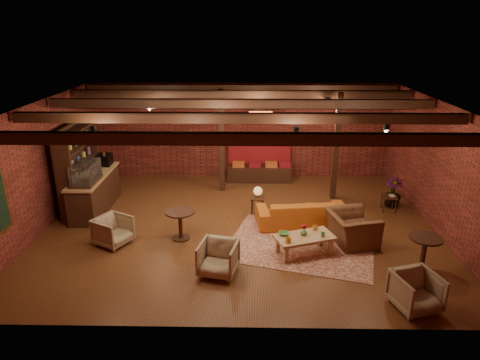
{
  "coord_description": "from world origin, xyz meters",
  "views": [
    {
      "loc": [
        0.2,
        -10.13,
        4.97
      ],
      "look_at": [
        0.01,
        0.2,
        1.22
      ],
      "focal_mm": 32.0,
      "sensor_mm": 36.0,
      "label": 1
    }
  ],
  "objects_px": {
    "sofa": "(302,212)",
    "side_table_lamp": "(258,193)",
    "armchair_b": "(218,257)",
    "armchair_a": "(113,229)",
    "side_table_book": "(389,197)",
    "armchair_far": "(416,290)",
    "plant_tall": "(396,164)",
    "armchair_right": "(352,223)",
    "round_table_right": "(424,248)",
    "coffee_table": "(304,238)",
    "round_table_left": "(180,220)"
  },
  "relations": [
    {
      "from": "armchair_right",
      "to": "side_table_lamp",
      "type": "bearing_deg",
      "value": 39.4
    },
    {
      "from": "round_table_right",
      "to": "plant_tall",
      "type": "xyz_separation_m",
      "value": [
        0.46,
        3.5,
        0.74
      ]
    },
    {
      "from": "sofa",
      "to": "round_table_right",
      "type": "distance_m",
      "value": 3.21
    },
    {
      "from": "armchair_a",
      "to": "armchair_right",
      "type": "height_order",
      "value": "armchair_right"
    },
    {
      "from": "armchair_right",
      "to": "armchair_far",
      "type": "distance_m",
      "value": 2.63
    },
    {
      "from": "armchair_b",
      "to": "armchair_right",
      "type": "distance_m",
      "value": 3.43
    },
    {
      "from": "side_table_lamp",
      "to": "round_table_left",
      "type": "relative_size",
      "value": 1.04
    },
    {
      "from": "armchair_a",
      "to": "armchair_b",
      "type": "xyz_separation_m",
      "value": [
        2.6,
        -1.25,
        0.01
      ]
    },
    {
      "from": "side_table_book",
      "to": "round_table_left",
      "type": "bearing_deg",
      "value": -162.36
    },
    {
      "from": "armchair_b",
      "to": "side_table_book",
      "type": "height_order",
      "value": "armchair_b"
    },
    {
      "from": "sofa",
      "to": "plant_tall",
      "type": "relative_size",
      "value": 0.93
    },
    {
      "from": "sofa",
      "to": "round_table_right",
      "type": "relative_size",
      "value": 2.94
    },
    {
      "from": "sofa",
      "to": "side_table_lamp",
      "type": "bearing_deg",
      "value": -39.17
    },
    {
      "from": "armchair_b",
      "to": "plant_tall",
      "type": "relative_size",
      "value": 0.31
    },
    {
      "from": "side_table_book",
      "to": "armchair_right",
      "type": "bearing_deg",
      "value": -127.9
    },
    {
      "from": "armchair_b",
      "to": "armchair_far",
      "type": "bearing_deg",
      "value": -4.34
    },
    {
      "from": "coffee_table",
      "to": "round_table_right",
      "type": "xyz_separation_m",
      "value": [
        2.45,
        -0.68,
        0.13
      ]
    },
    {
      "from": "round_table_left",
      "to": "plant_tall",
      "type": "bearing_deg",
      "value": 20.08
    },
    {
      "from": "armchair_right",
      "to": "armchair_far",
      "type": "relative_size",
      "value": 1.48
    },
    {
      "from": "sofa",
      "to": "armchair_b",
      "type": "height_order",
      "value": "armchair_b"
    },
    {
      "from": "armchair_b",
      "to": "side_table_lamp",
      "type": "bearing_deg",
      "value": 86.61
    },
    {
      "from": "sofa",
      "to": "armchair_a",
      "type": "height_order",
      "value": "armchair_a"
    },
    {
      "from": "sofa",
      "to": "coffee_table",
      "type": "xyz_separation_m",
      "value": [
        -0.15,
        -1.55,
        0.06
      ]
    },
    {
      "from": "sofa",
      "to": "side_table_lamp",
      "type": "xyz_separation_m",
      "value": [
        -1.15,
        0.73,
        0.24
      ]
    },
    {
      "from": "armchair_b",
      "to": "round_table_right",
      "type": "distance_m",
      "value": 4.35
    },
    {
      "from": "round_table_right",
      "to": "side_table_book",
      "type": "bearing_deg",
      "value": 85.41
    },
    {
      "from": "coffee_table",
      "to": "side_table_book",
      "type": "height_order",
      "value": "coffee_table"
    },
    {
      "from": "round_table_left",
      "to": "armchair_b",
      "type": "distance_m",
      "value": 1.85
    },
    {
      "from": "sofa",
      "to": "round_table_left",
      "type": "bearing_deg",
      "value": 9.09
    },
    {
      "from": "side_table_book",
      "to": "armchair_a",
      "type": "bearing_deg",
      "value": -163.9
    },
    {
      "from": "sofa",
      "to": "armchair_a",
      "type": "xyz_separation_m",
      "value": [
        -4.65,
        -1.16,
        0.04
      ]
    },
    {
      "from": "side_table_book",
      "to": "coffee_table",
      "type": "bearing_deg",
      "value": -137.51
    },
    {
      "from": "armchair_b",
      "to": "plant_tall",
      "type": "height_order",
      "value": "plant_tall"
    },
    {
      "from": "side_table_lamp",
      "to": "plant_tall",
      "type": "distance_m",
      "value": 4.0
    },
    {
      "from": "sofa",
      "to": "armchair_b",
      "type": "bearing_deg",
      "value": 42.91
    },
    {
      "from": "round_table_left",
      "to": "armchair_right",
      "type": "xyz_separation_m",
      "value": [
        4.15,
        -0.11,
        0.01
      ]
    },
    {
      "from": "armchair_right",
      "to": "round_table_right",
      "type": "relative_size",
      "value": 1.45
    },
    {
      "from": "side_table_book",
      "to": "armchair_b",
      "type": "bearing_deg",
      "value": -144.11
    },
    {
      "from": "armchair_right",
      "to": "plant_tall",
      "type": "relative_size",
      "value": 0.46
    },
    {
      "from": "round_table_left",
      "to": "plant_tall",
      "type": "xyz_separation_m",
      "value": [
        5.83,
        2.13,
        0.78
      ]
    },
    {
      "from": "round_table_right",
      "to": "plant_tall",
      "type": "height_order",
      "value": "plant_tall"
    },
    {
      "from": "round_table_left",
      "to": "armchair_right",
      "type": "height_order",
      "value": "armchair_right"
    },
    {
      "from": "sofa",
      "to": "armchair_far",
      "type": "xyz_separation_m",
      "value": [
        1.67,
        -3.53,
        0.05
      ]
    },
    {
      "from": "armchair_right",
      "to": "armchair_far",
      "type": "xyz_separation_m",
      "value": [
        0.6,
        -2.56,
        -0.12
      ]
    },
    {
      "from": "sofa",
      "to": "armchair_a",
      "type": "relative_size",
      "value": 3.1
    },
    {
      "from": "side_table_book",
      "to": "plant_tall",
      "type": "distance_m",
      "value": 0.95
    },
    {
      "from": "armchair_a",
      "to": "side_table_book",
      "type": "distance_m",
      "value": 7.49
    },
    {
      "from": "round_table_left",
      "to": "armchair_right",
      "type": "relative_size",
      "value": 0.64
    },
    {
      "from": "sofa",
      "to": "round_table_right",
      "type": "xyz_separation_m",
      "value": [
        2.29,
        -2.23,
        0.19
      ]
    },
    {
      "from": "armchair_far",
      "to": "side_table_lamp",
      "type": "bearing_deg",
      "value": 106.5
    }
  ]
}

